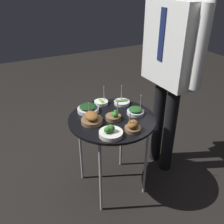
# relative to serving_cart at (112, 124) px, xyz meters

# --- Properties ---
(ground_plane) EXTENTS (8.00, 8.00, 0.00)m
(ground_plane) POSITION_rel_serving_cart_xyz_m (0.00, 0.00, -0.61)
(ground_plane) COLOR black
(serving_cart) EXTENTS (0.64, 0.64, 0.66)m
(serving_cart) POSITION_rel_serving_cart_xyz_m (0.00, 0.00, 0.00)
(serving_cart) COLOR black
(serving_cart) RESTS_ON ground_plane
(bowl_broccoli_far_rim) EXTENTS (0.11, 0.11, 0.15)m
(bowl_broccoli_far_rim) POSITION_rel_serving_cart_xyz_m (0.02, 0.00, 0.07)
(bowl_broccoli_far_rim) COLOR brown
(bowl_broccoli_far_rim) RESTS_ON serving_cart
(bowl_spinach_mid_left) EXTENTS (0.13, 0.13, 0.16)m
(bowl_spinach_mid_left) POSITION_rel_serving_cart_xyz_m (0.03, 0.19, 0.07)
(bowl_spinach_mid_left) COLOR silver
(bowl_spinach_mid_left) RESTS_ON serving_cart
(bowl_asparagus_back_left) EXTENTS (0.11, 0.11, 0.15)m
(bowl_asparagus_back_left) POSITION_rel_serving_cart_xyz_m (-0.24, 0.03, 0.06)
(bowl_asparagus_back_left) COLOR white
(bowl_asparagus_back_left) RESTS_ON serving_cart
(bowl_roast_back_right) EXTENTS (0.15, 0.15, 0.14)m
(bowl_roast_back_right) POSITION_rel_serving_cart_xyz_m (-0.01, -0.16, 0.08)
(bowl_roast_back_right) COLOR brown
(bowl_roast_back_right) RESTS_ON serving_cart
(bowl_roast_center) EXTENTS (0.11, 0.11, 0.14)m
(bowl_roast_center) POSITION_rel_serving_cart_xyz_m (0.21, 0.05, 0.08)
(bowl_roast_center) COLOR brown
(bowl_roast_center) RESTS_ON serving_cart
(bowl_asparagus_front_left) EXTENTS (0.13, 0.13, 0.15)m
(bowl_asparagus_front_left) POSITION_rel_serving_cart_xyz_m (-0.17, 0.18, 0.06)
(bowl_asparagus_front_left) COLOR silver
(bowl_asparagus_front_left) RESTS_ON serving_cart
(bowl_spinach_front_center) EXTENTS (0.16, 0.16, 0.06)m
(bowl_spinach_front_center) POSITION_rel_serving_cart_xyz_m (-0.17, -0.11, 0.07)
(bowl_spinach_front_center) COLOR silver
(bowl_spinach_front_center) RESTS_ON serving_cart
(bowl_broccoli_near_rim) EXTENTS (0.16, 0.16, 0.08)m
(bowl_broccoli_near_rim) POSITION_rel_serving_cart_xyz_m (0.20, -0.11, 0.08)
(bowl_broccoli_near_rim) COLOR silver
(bowl_broccoli_near_rim) RESTS_ON serving_cart
(waiter_figure) EXTENTS (0.61, 0.23, 1.66)m
(waiter_figure) POSITION_rel_serving_cart_xyz_m (-0.05, 0.54, 0.44)
(waiter_figure) COLOR black
(waiter_figure) RESTS_ON ground_plane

